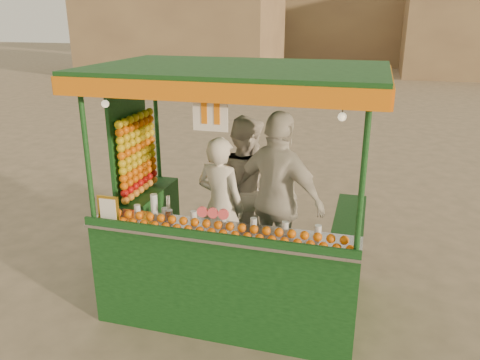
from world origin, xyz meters
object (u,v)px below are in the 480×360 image
(vendor_left, at_px, (221,206))
(vendor_right, at_px, (278,199))
(juice_cart, at_px, (228,236))
(vendor_middle, at_px, (245,188))

(vendor_left, relative_size, vendor_right, 0.84)
(vendor_right, bearing_deg, juice_cart, 46.30)
(vendor_left, xyz_separation_m, vendor_right, (0.67, -0.02, 0.16))
(juice_cart, bearing_deg, vendor_middle, 88.80)
(vendor_left, xyz_separation_m, vendor_middle, (0.17, 0.43, 0.08))
(vendor_left, bearing_deg, vendor_middle, -96.84)
(juice_cart, relative_size, vendor_middle, 1.67)
(vendor_middle, height_order, vendor_right, vendor_right)
(vendor_middle, distance_m, vendor_right, 0.68)
(vendor_left, height_order, vendor_right, vendor_right)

